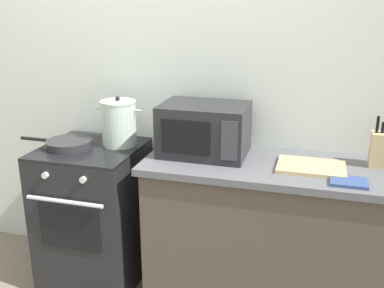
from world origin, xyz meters
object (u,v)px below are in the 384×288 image
Objects in this scene: cutting_board at (311,167)px; frying_pan at (68,144)px; stock_pot at (119,123)px; knife_block at (383,149)px; stove at (95,214)px; microwave at (204,129)px; oven_mitt at (349,182)px.

frying_pan is at bearing -178.29° from cutting_board.
knife_block is at bearing 1.53° from stock_pot.
frying_pan is at bearing -160.75° from stove.
stock_pot is at bearing 177.86° from microwave.
frying_pan is 1.64m from oven_mitt.
oven_mitt reaches higher than stove.
stock_pot is at bearing -178.47° from knife_block.
frying_pan is at bearing -171.73° from microwave.
cutting_board is (0.62, -0.08, -0.14)m from microwave.
microwave is 0.99m from knife_block.
cutting_board is at bearing -159.06° from knife_block.
oven_mitt is (0.19, -0.16, -0.00)m from cutting_board.
microwave is at bearing 6.33° from stove.
cutting_board reaches higher than stove.
stock_pot is 0.65× the size of frying_pan.
oven_mitt is at bearing -5.97° from stove.
microwave is at bearing -2.14° from stock_pot.
frying_pan is at bearing -174.25° from knife_block.
oven_mitt is (-0.18, -0.30, -0.09)m from knife_block.
stove is 0.63m from stock_pot.
cutting_board is at bearing 1.71° from frying_pan.
knife_block is 1.56× the size of oven_mitt.
frying_pan reaches higher than oven_mitt.
frying_pan is 1.33× the size of cutting_board.
cutting_board is 1.28× the size of knife_block.
stove is 2.96× the size of stock_pot.
frying_pan is (-0.28, -0.14, -0.12)m from stock_pot.
frying_pan reaches higher than cutting_board.
cutting_board is 0.40m from knife_block.
microwave reaches higher than stove.
stock_pot is 0.55m from microwave.
cutting_board is at bearing -4.81° from stock_pot.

